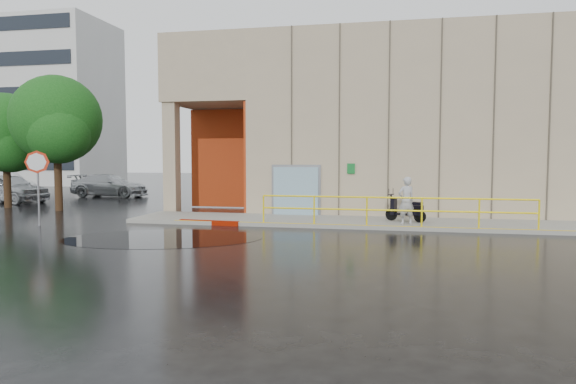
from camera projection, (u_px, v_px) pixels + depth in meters
name	position (u px, v px, depth m)	size (l,w,h in m)	color
ground	(254.00, 240.00, 15.90)	(120.00, 120.00, 0.00)	black
sidewalk	(387.00, 223.00, 19.49)	(20.00, 3.00, 0.15)	gray
building	(412.00, 124.00, 25.32)	(20.00, 10.17, 8.00)	tan
guardrail	(394.00, 211.00, 18.08)	(9.56, 0.06, 1.03)	yellow
distant_building	(46.00, 104.00, 48.34)	(12.00, 8.08, 15.00)	beige
person	(406.00, 201.00, 18.52)	(0.63, 0.41, 1.72)	#ABACB1
scooter	(406.00, 203.00, 19.29)	(1.61, 1.07, 1.22)	black
stop_sign	(37.00, 172.00, 19.08)	(0.72, 0.51, 2.82)	slate
red_curb	(209.00, 223.00, 19.45)	(2.40, 0.18, 0.18)	#831100
puddle	(163.00, 238.00, 16.30)	(6.31, 3.88, 0.01)	black
car_a	(8.00, 188.00, 28.81)	(1.93, 4.81, 1.64)	#B1B6BA
car_b	(3.00, 185.00, 31.98)	(1.71, 4.89, 1.61)	silver
car_c	(110.00, 185.00, 33.03)	(2.03, 4.99, 1.45)	#B0B4B8
tree_near	(57.00, 123.00, 24.14)	(4.17, 4.17, 6.43)	#322010
tree_far	(7.00, 136.00, 25.74)	(3.98, 3.98, 5.79)	#322010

